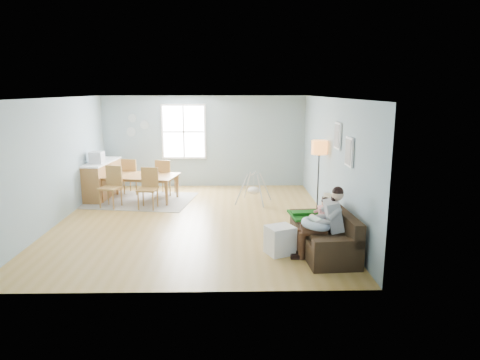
{
  "coord_description": "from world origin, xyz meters",
  "views": [
    {
      "loc": [
        0.8,
        -9.22,
        2.86
      ],
      "look_at": [
        0.99,
        -0.41,
        1.0
      ],
      "focal_mm": 32.0,
      "sensor_mm": 36.0,
      "label": 1
    }
  ],
  "objects_px": {
    "sofa": "(326,237)",
    "storage_cube": "(280,240)",
    "chair_sw": "(112,184)",
    "father": "(324,220)",
    "dining_table": "(140,188)",
    "chair_se": "(149,185)",
    "chair_ne": "(165,175)",
    "monitor": "(97,158)",
    "floor_lamp": "(319,154)",
    "toddler": "(320,214)",
    "chair_nw": "(131,174)",
    "counter": "(103,179)",
    "baby_swing": "(254,190)"
  },
  "relations": [
    {
      "from": "floor_lamp",
      "to": "chair_se",
      "type": "relative_size",
      "value": 1.74
    },
    {
      "from": "toddler",
      "to": "chair_nw",
      "type": "distance_m",
      "value": 6.12
    },
    {
      "from": "toddler",
      "to": "storage_cube",
      "type": "xyz_separation_m",
      "value": [
        -0.77,
        -0.28,
        -0.4
      ]
    },
    {
      "from": "chair_se",
      "to": "chair_nw",
      "type": "bearing_deg",
      "value": 117.57
    },
    {
      "from": "storage_cube",
      "to": "chair_se",
      "type": "bearing_deg",
      "value": 133.03
    },
    {
      "from": "sofa",
      "to": "chair_ne",
      "type": "distance_m",
      "value": 5.56
    },
    {
      "from": "dining_table",
      "to": "storage_cube",
      "type": "bearing_deg",
      "value": -39.04
    },
    {
      "from": "toddler",
      "to": "floor_lamp",
      "type": "distance_m",
      "value": 2.28
    },
    {
      "from": "storage_cube",
      "to": "chair_sw",
      "type": "height_order",
      "value": "chair_sw"
    },
    {
      "from": "chair_ne",
      "to": "monitor",
      "type": "relative_size",
      "value": 2.88
    },
    {
      "from": "father",
      "to": "monitor",
      "type": "distance_m",
      "value": 6.57
    },
    {
      "from": "storage_cube",
      "to": "chair_sw",
      "type": "xyz_separation_m",
      "value": [
        -3.82,
        3.24,
        0.33
      ]
    },
    {
      "from": "father",
      "to": "monitor",
      "type": "xyz_separation_m",
      "value": [
        -5.12,
        4.09,
        0.46
      ]
    },
    {
      "from": "chair_nw",
      "to": "father",
      "type": "bearing_deg",
      "value": -46.99
    },
    {
      "from": "toddler",
      "to": "chair_ne",
      "type": "distance_m",
      "value": 5.36
    },
    {
      "from": "toddler",
      "to": "storage_cube",
      "type": "distance_m",
      "value": 0.91
    },
    {
      "from": "dining_table",
      "to": "monitor",
      "type": "xyz_separation_m",
      "value": [
        -1.11,
        0.12,
        0.8
      ]
    },
    {
      "from": "sofa",
      "to": "counter",
      "type": "bearing_deg",
      "value": 141.45
    },
    {
      "from": "baby_swing",
      "to": "chair_sw",
      "type": "bearing_deg",
      "value": -176.24
    },
    {
      "from": "toddler",
      "to": "baby_swing",
      "type": "height_order",
      "value": "toddler"
    },
    {
      "from": "floor_lamp",
      "to": "baby_swing",
      "type": "xyz_separation_m",
      "value": [
        -1.43,
        1.07,
        -1.08
      ]
    },
    {
      "from": "father",
      "to": "counter",
      "type": "distance_m",
      "value": 6.76
    },
    {
      "from": "toddler",
      "to": "counter",
      "type": "height_order",
      "value": "counter"
    },
    {
      "from": "chair_se",
      "to": "monitor",
      "type": "relative_size",
      "value": 2.87
    },
    {
      "from": "counter",
      "to": "chair_ne",
      "type": "bearing_deg",
      "value": 4.34
    },
    {
      "from": "monitor",
      "to": "storage_cube",
      "type": "bearing_deg",
      "value": -41.94
    },
    {
      "from": "sofa",
      "to": "storage_cube",
      "type": "xyz_separation_m",
      "value": [
        -0.85,
        -0.11,
        -0.02
      ]
    },
    {
      "from": "storage_cube",
      "to": "dining_table",
      "type": "bearing_deg",
      "value": 130.51
    },
    {
      "from": "father",
      "to": "chair_se",
      "type": "bearing_deg",
      "value": 138.1
    },
    {
      "from": "sofa",
      "to": "storage_cube",
      "type": "height_order",
      "value": "sofa"
    },
    {
      "from": "chair_se",
      "to": "baby_swing",
      "type": "height_order",
      "value": "chair_se"
    },
    {
      "from": "father",
      "to": "baby_swing",
      "type": "bearing_deg",
      "value": 105.82
    },
    {
      "from": "storage_cube",
      "to": "counter",
      "type": "bearing_deg",
      "value": 135.64
    },
    {
      "from": "father",
      "to": "chair_sw",
      "type": "height_order",
      "value": "father"
    },
    {
      "from": "floor_lamp",
      "to": "chair_sw",
      "type": "bearing_deg",
      "value": 170.39
    },
    {
      "from": "floor_lamp",
      "to": "baby_swing",
      "type": "bearing_deg",
      "value": 143.1
    },
    {
      "from": "toddler",
      "to": "baby_swing",
      "type": "relative_size",
      "value": 0.76
    },
    {
      "from": "storage_cube",
      "to": "chair_sw",
      "type": "relative_size",
      "value": 0.57
    },
    {
      "from": "sofa",
      "to": "chair_nw",
      "type": "height_order",
      "value": "chair_nw"
    },
    {
      "from": "floor_lamp",
      "to": "dining_table",
      "type": "height_order",
      "value": "floor_lamp"
    },
    {
      "from": "chair_sw",
      "to": "counter",
      "type": "bearing_deg",
      "value": 117.73
    },
    {
      "from": "chair_nw",
      "to": "counter",
      "type": "distance_m",
      "value": 0.77
    },
    {
      "from": "chair_sw",
      "to": "chair_ne",
      "type": "xyz_separation_m",
      "value": [
        1.13,
        1.15,
        -0.01
      ]
    },
    {
      "from": "father",
      "to": "chair_se",
      "type": "xyz_separation_m",
      "value": [
        -3.63,
        3.26,
        -0.1
      ]
    },
    {
      "from": "storage_cube",
      "to": "chair_se",
      "type": "height_order",
      "value": "chair_se"
    },
    {
      "from": "toddler",
      "to": "chair_nw",
      "type": "relative_size",
      "value": 0.76
    },
    {
      "from": "chair_ne",
      "to": "sofa",
      "type": "bearing_deg",
      "value": -50.37
    },
    {
      "from": "father",
      "to": "dining_table",
      "type": "bearing_deg",
      "value": 135.17
    },
    {
      "from": "chair_nw",
      "to": "chair_ne",
      "type": "relative_size",
      "value": 1.0
    },
    {
      "from": "floor_lamp",
      "to": "chair_sw",
      "type": "distance_m",
      "value": 5.1
    }
  ]
}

